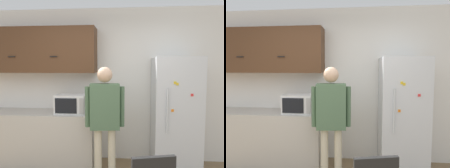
# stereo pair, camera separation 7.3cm
# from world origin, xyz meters

# --- Properties ---
(back_wall) EXTENTS (6.00, 0.06, 2.70)m
(back_wall) POSITION_xyz_m (0.00, 2.04, 1.35)
(back_wall) COLOR white
(back_wall) RESTS_ON ground_plane
(counter) EXTENTS (2.04, 0.60, 0.91)m
(counter) POSITION_xyz_m (-1.18, 1.72, 0.46)
(counter) COLOR #BCB7AD
(counter) RESTS_ON ground_plane
(upper_cabinets) EXTENTS (2.04, 0.38, 0.76)m
(upper_cabinets) POSITION_xyz_m (-1.18, 1.84, 1.96)
(upper_cabinets) COLOR #51331E
(microwave) EXTENTS (0.49, 0.37, 0.31)m
(microwave) POSITION_xyz_m (-0.54, 1.67, 1.07)
(microwave) COLOR white
(microwave) RESTS_ON counter
(person) EXTENTS (0.56, 0.27, 1.67)m
(person) POSITION_xyz_m (0.05, 1.28, 1.02)
(person) COLOR beige
(person) RESTS_ON ground_plane
(refrigerator) EXTENTS (0.69, 0.72, 1.82)m
(refrigerator) POSITION_xyz_m (1.13, 1.66, 0.91)
(refrigerator) COLOR silver
(refrigerator) RESTS_ON ground_plane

